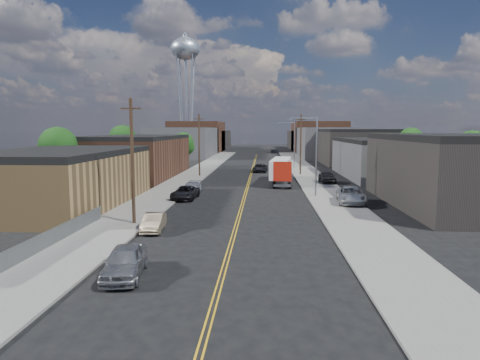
# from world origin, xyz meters

# --- Properties ---
(ground) EXTENTS (260.00, 260.00, 0.00)m
(ground) POSITION_xyz_m (0.00, 60.00, 0.00)
(ground) COLOR black
(ground) RESTS_ON ground
(centerline) EXTENTS (0.32, 120.00, 0.01)m
(centerline) POSITION_xyz_m (0.00, 45.00, 0.01)
(centerline) COLOR gold
(centerline) RESTS_ON ground
(sidewalk_left) EXTENTS (5.00, 140.00, 0.15)m
(sidewalk_left) POSITION_xyz_m (-9.50, 45.00, 0.07)
(sidewalk_left) COLOR slate
(sidewalk_left) RESTS_ON ground
(sidewalk_right) EXTENTS (5.00, 140.00, 0.15)m
(sidewalk_right) POSITION_xyz_m (9.50, 45.00, 0.07)
(sidewalk_right) COLOR slate
(sidewalk_right) RESTS_ON ground
(warehouse_tan) EXTENTS (12.00, 22.00, 5.60)m
(warehouse_tan) POSITION_xyz_m (-18.00, 18.00, 2.80)
(warehouse_tan) COLOR olive
(warehouse_tan) RESTS_ON ground
(warehouse_brown) EXTENTS (12.00, 26.00, 6.60)m
(warehouse_brown) POSITION_xyz_m (-18.00, 44.00, 3.30)
(warehouse_brown) COLOR #533121
(warehouse_brown) RESTS_ON ground
(industrial_right_a) EXTENTS (14.00, 22.00, 7.10)m
(industrial_right_a) POSITION_xyz_m (21.99, 20.00, 3.55)
(industrial_right_a) COLOR black
(industrial_right_a) RESTS_ON ground
(industrial_right_b) EXTENTS (14.00, 24.00, 6.10)m
(industrial_right_b) POSITION_xyz_m (22.00, 46.00, 3.05)
(industrial_right_b) COLOR #3D3D40
(industrial_right_b) RESTS_ON ground
(industrial_right_c) EXTENTS (14.00, 22.00, 7.60)m
(industrial_right_c) POSITION_xyz_m (22.00, 72.00, 3.80)
(industrial_right_c) COLOR black
(industrial_right_c) RESTS_ON ground
(skyline_left_a) EXTENTS (16.00, 30.00, 8.00)m
(skyline_left_a) POSITION_xyz_m (-20.00, 95.00, 4.00)
(skyline_left_a) COLOR #3D3D40
(skyline_left_a) RESTS_ON ground
(skyline_right_a) EXTENTS (16.00, 30.00, 8.00)m
(skyline_right_a) POSITION_xyz_m (20.00, 95.00, 4.00)
(skyline_right_a) COLOR #3D3D40
(skyline_right_a) RESTS_ON ground
(skyline_left_b) EXTENTS (16.00, 26.00, 10.00)m
(skyline_left_b) POSITION_xyz_m (-20.00, 120.00, 5.00)
(skyline_left_b) COLOR #533121
(skyline_left_b) RESTS_ON ground
(skyline_right_b) EXTENTS (16.00, 26.00, 10.00)m
(skyline_right_b) POSITION_xyz_m (20.00, 120.00, 5.00)
(skyline_right_b) COLOR #533121
(skyline_right_b) RESTS_ON ground
(skyline_left_c) EXTENTS (16.00, 40.00, 7.00)m
(skyline_left_c) POSITION_xyz_m (-20.00, 140.00, 3.50)
(skyline_left_c) COLOR black
(skyline_left_c) RESTS_ON ground
(skyline_right_c) EXTENTS (16.00, 40.00, 7.00)m
(skyline_right_c) POSITION_xyz_m (20.00, 140.00, 3.50)
(skyline_right_c) COLOR black
(skyline_right_c) RESTS_ON ground
(water_tower) EXTENTS (9.00, 9.00, 36.90)m
(water_tower) POSITION_xyz_m (-22.00, 110.00, 30.65)
(water_tower) COLOR gray
(water_tower) RESTS_ON ground
(streetlight_near) EXTENTS (3.39, 0.25, 9.00)m
(streetlight_near) POSITION_xyz_m (7.60, 25.00, 5.33)
(streetlight_near) COLOR gray
(streetlight_near) RESTS_ON ground
(streetlight_far) EXTENTS (3.39, 0.25, 9.00)m
(streetlight_far) POSITION_xyz_m (7.60, 60.00, 5.33)
(streetlight_far) COLOR gray
(streetlight_far) RESTS_ON ground
(utility_pole_left_near) EXTENTS (1.60, 0.26, 10.00)m
(utility_pole_left_near) POSITION_xyz_m (-8.20, 10.00, 5.14)
(utility_pole_left_near) COLOR black
(utility_pole_left_near) RESTS_ON ground
(utility_pole_left_far) EXTENTS (1.60, 0.26, 10.00)m
(utility_pole_left_far) POSITION_xyz_m (-8.20, 45.00, 5.14)
(utility_pole_left_far) COLOR black
(utility_pole_left_far) RESTS_ON ground
(utility_pole_right) EXTENTS (1.60, 0.26, 10.00)m
(utility_pole_right) POSITION_xyz_m (8.20, 48.00, 5.14)
(utility_pole_right) COLOR black
(utility_pole_right) RESTS_ON ground
(chainlink_fence) EXTENTS (0.05, 16.00, 1.22)m
(chainlink_fence) POSITION_xyz_m (-11.50, 3.50, 0.66)
(chainlink_fence) COLOR slate
(chainlink_fence) RESTS_ON ground
(tree_left_near) EXTENTS (4.85, 4.76, 7.91)m
(tree_left_near) POSITION_xyz_m (-23.94, 30.00, 5.18)
(tree_left_near) COLOR black
(tree_left_near) RESTS_ON ground
(tree_left_mid) EXTENTS (5.10, 5.04, 8.37)m
(tree_left_mid) POSITION_xyz_m (-23.94, 55.00, 5.48)
(tree_left_mid) COLOR black
(tree_left_mid) RESTS_ON ground
(tree_left_far) EXTENTS (4.35, 4.20, 6.97)m
(tree_left_far) POSITION_xyz_m (-13.94, 62.00, 4.57)
(tree_left_far) COLOR black
(tree_left_far) RESTS_ON ground
(tree_right_near) EXTENTS (4.60, 4.48, 7.44)m
(tree_right_near) POSITION_xyz_m (30.06, 36.00, 4.87)
(tree_right_near) COLOR black
(tree_right_near) RESTS_ON ground
(tree_right_far) EXTENTS (4.85, 4.76, 7.91)m
(tree_right_far) POSITION_xyz_m (30.06, 60.00, 5.18)
(tree_right_far) COLOR black
(tree_right_far) RESTS_ON ground
(semi_truck) EXTENTS (3.43, 13.74, 3.53)m
(semi_truck) POSITION_xyz_m (4.50, 37.46, 2.01)
(semi_truck) COLOR silver
(semi_truck) RESTS_ON ground
(car_left_a) EXTENTS (2.50, 4.96, 1.62)m
(car_left_a) POSITION_xyz_m (-5.00, -2.00, 0.81)
(car_left_a) COLOR gray
(car_left_a) RESTS_ON ground
(car_left_b) EXTENTS (1.71, 4.08, 1.31)m
(car_left_b) POSITION_xyz_m (-6.09, 8.00, 0.66)
(car_left_b) COLOR #816E54
(car_left_b) RESTS_ON ground
(car_left_c) EXTENTS (2.63, 5.28, 1.44)m
(car_left_c) POSITION_xyz_m (-6.40, 22.52, 0.72)
(car_left_c) COLOR black
(car_left_c) RESTS_ON ground
(car_left_d) EXTENTS (2.33, 4.82, 1.35)m
(car_left_d) POSITION_xyz_m (-6.40, 26.59, 0.68)
(car_left_d) COLOR #ABADB1
(car_left_d) RESTS_ON ground
(car_right_lot_a) EXTENTS (3.31, 6.13, 1.63)m
(car_right_lot_a) POSITION_xyz_m (11.00, 20.25, 0.97)
(car_right_lot_a) COLOR #B1B4B6
(car_right_lot_a) RESTS_ON sidewalk_right
(car_right_lot_c) EXTENTS (2.23, 4.81, 1.60)m
(car_right_lot_c) POSITION_xyz_m (11.00, 36.83, 0.95)
(car_right_lot_c) COLOR black
(car_right_lot_c) RESTS_ON sidewalk_right
(car_ahead_truck) EXTENTS (2.77, 5.34, 1.44)m
(car_ahead_truck) POSITION_xyz_m (1.50, 52.74, 0.72)
(car_ahead_truck) COLOR black
(car_ahead_truck) RESTS_ON ground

